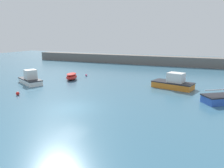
{
  "coord_description": "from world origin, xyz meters",
  "views": [
    {
      "loc": [
        10.83,
        -16.38,
        6.55
      ],
      "look_at": [
        0.72,
        7.69,
        0.73
      ],
      "focal_mm": 35.0,
      "sensor_mm": 36.0,
      "label": 1
    }
  ],
  "objects_px": {
    "motorboat_grey_hull": "(174,83)",
    "mooring_buoy_pink": "(86,75)",
    "mooring_buoy_red": "(18,94)",
    "motorboat_with_cabin": "(30,79)",
    "rowboat_with_red_cover": "(72,76)"
  },
  "relations": [
    {
      "from": "motorboat_grey_hull",
      "to": "mooring_buoy_pink",
      "type": "bearing_deg",
      "value": 3.05
    },
    {
      "from": "motorboat_grey_hull",
      "to": "mooring_buoy_red",
      "type": "height_order",
      "value": "motorboat_grey_hull"
    },
    {
      "from": "motorboat_grey_hull",
      "to": "mooring_buoy_red",
      "type": "relative_size",
      "value": 13.39
    },
    {
      "from": "motorboat_grey_hull",
      "to": "motorboat_with_cabin",
      "type": "height_order",
      "value": "motorboat_with_cabin"
    },
    {
      "from": "mooring_buoy_pink",
      "to": "mooring_buoy_red",
      "type": "height_order",
      "value": "mooring_buoy_red"
    },
    {
      "from": "mooring_buoy_red",
      "to": "motorboat_grey_hull",
      "type": "bearing_deg",
      "value": 33.2
    },
    {
      "from": "motorboat_grey_hull",
      "to": "motorboat_with_cabin",
      "type": "distance_m",
      "value": 19.21
    },
    {
      "from": "motorboat_with_cabin",
      "to": "mooring_buoy_pink",
      "type": "relative_size",
      "value": 13.42
    },
    {
      "from": "motorboat_with_cabin",
      "to": "mooring_buoy_pink",
      "type": "xyz_separation_m",
      "value": [
        4.22,
        8.09,
        -0.48
      ]
    },
    {
      "from": "motorboat_grey_hull",
      "to": "rowboat_with_red_cover",
      "type": "xyz_separation_m",
      "value": [
        -14.9,
        -0.41,
        -0.2
      ]
    },
    {
      "from": "motorboat_with_cabin",
      "to": "mooring_buoy_pink",
      "type": "bearing_deg",
      "value": -90.61
    },
    {
      "from": "motorboat_with_cabin",
      "to": "mooring_buoy_red",
      "type": "bearing_deg",
      "value": 146.48
    },
    {
      "from": "mooring_buoy_pink",
      "to": "motorboat_with_cabin",
      "type": "bearing_deg",
      "value": -117.52
    },
    {
      "from": "motorboat_with_cabin",
      "to": "mooring_buoy_red",
      "type": "xyz_separation_m",
      "value": [
        2.92,
        -5.14,
        -0.46
      ]
    },
    {
      "from": "motorboat_grey_hull",
      "to": "mooring_buoy_red",
      "type": "xyz_separation_m",
      "value": [
        -15.61,
        -10.22,
        -0.5
      ]
    }
  ]
}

